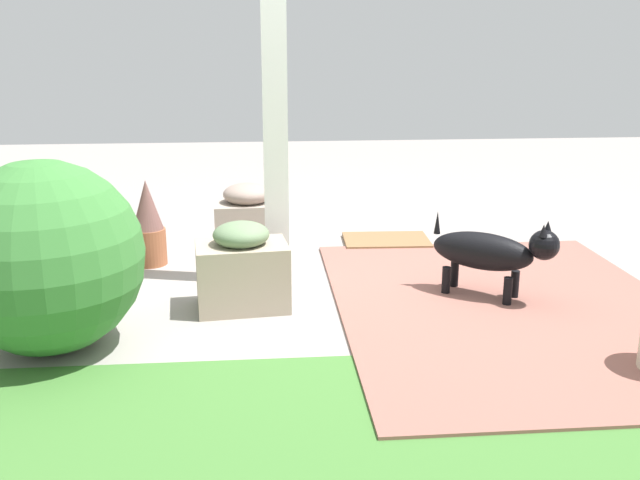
{
  "coord_description": "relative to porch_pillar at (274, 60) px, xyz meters",
  "views": [
    {
      "loc": [
        0.51,
        3.9,
        1.37
      ],
      "look_at": [
        0.18,
        0.09,
        0.29
      ],
      "focal_mm": 39.87,
      "sensor_mm": 36.0,
      "label": 1
    }
  ],
  "objects": [
    {
      "name": "ground_plane",
      "position": [
        -0.41,
        0.06,
        -1.27
      ],
      "size": [
        12.0,
        12.0,
        0.0
      ],
      "primitive_type": "plane",
      "color": "gray"
    },
    {
      "name": "brick_path",
      "position": [
        -1.2,
        0.57,
        -1.26
      ],
      "size": [
        1.8,
        2.4,
        0.02
      ],
      "primitive_type": "cube",
      "color": "#8C594D",
      "rests_on": "ground"
    },
    {
      "name": "porch_pillar",
      "position": [
        0.0,
        0.0,
        0.0
      ],
      "size": [
        0.14,
        0.14,
        2.53
      ],
      "primitive_type": "cube",
      "color": "white",
      "rests_on": "ground"
    },
    {
      "name": "stone_planter_nearest",
      "position": [
        0.18,
        -0.79,
        -1.06
      ],
      "size": [
        0.47,
        0.38,
        0.43
      ],
      "color": "gray",
      "rests_on": "ground"
    },
    {
      "name": "stone_planter_mid",
      "position": [
        0.2,
        0.41,
        -1.05
      ],
      "size": [
        0.5,
        0.38,
        0.47
      ],
      "color": "tan",
      "rests_on": "ground"
    },
    {
      "name": "round_shrub",
      "position": [
        1.05,
        0.85,
        -0.83
      ],
      "size": [
        0.88,
        0.88,
        0.88
      ],
      "primitive_type": "sphere",
      "color": "#387634",
      "rests_on": "ground"
    },
    {
      "name": "terracotta_pot_broad",
      "position": [
        1.43,
        0.08,
        -0.98
      ],
      "size": [
        0.44,
        0.44,
        0.48
      ],
      "color": "#B3623E",
      "rests_on": "ground"
    },
    {
      "name": "terracotta_pot_spiky",
      "position": [
        0.79,
        -0.4,
        -1.01
      ],
      "size": [
        0.21,
        0.21,
        0.54
      ],
      "color": "#9D5838",
      "rests_on": "ground"
    },
    {
      "name": "terracotta_pot_tall",
      "position": [
        1.39,
        -0.66,
        -1.05
      ],
      "size": [
        0.31,
        0.31,
        0.6
      ],
      "color": "#C17440",
      "rests_on": "ground"
    },
    {
      "name": "dog",
      "position": [
        -1.14,
        0.41,
        -0.99
      ],
      "size": [
        0.62,
        0.51,
        0.47
      ],
      "color": "black",
      "rests_on": "ground"
    },
    {
      "name": "doormat",
      "position": [
        -0.78,
        -0.75,
        -1.25
      ],
      "size": [
        0.6,
        0.42,
        0.03
      ],
      "primitive_type": "cube",
      "rotation": [
        0.0,
        0.0,
        -0.04
      ],
      "color": "brown",
      "rests_on": "ground"
    }
  ]
}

